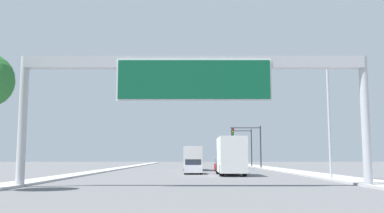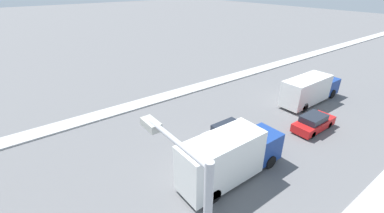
# 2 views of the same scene
# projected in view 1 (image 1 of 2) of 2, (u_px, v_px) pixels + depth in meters

# --- Properties ---
(sidewalk_right) EXTENTS (3.00, 120.00, 0.15)m
(sidewalk_right) POSITION_uv_depth(u_px,v_px,m) (264.00, 168.00, 66.08)
(sidewalk_right) COLOR #AFAFAF
(sidewalk_right) RESTS_ON ground
(median_strip_left) EXTENTS (2.00, 120.00, 0.15)m
(median_strip_left) POSITION_uv_depth(u_px,v_px,m) (122.00, 168.00, 66.00)
(median_strip_left) COLOR #AFAFAF
(median_strip_left) RESTS_ON ground
(sign_gantry) EXTENTS (20.40, 0.73, 7.59)m
(sign_gantry) POSITION_uv_depth(u_px,v_px,m) (192.00, 80.00, 24.96)
(sign_gantry) COLOR #B2B2B7
(sign_gantry) RESTS_ON ground
(car_mid_left) EXTENTS (1.77, 4.53, 1.50)m
(car_mid_left) POSITION_uv_depth(u_px,v_px,m) (221.00, 166.00, 50.60)
(car_mid_left) COLOR red
(car_mid_left) RESTS_ON ground
(car_near_center) EXTENTS (1.78, 4.22, 1.51)m
(car_near_center) POSITION_uv_depth(u_px,v_px,m) (237.00, 164.00, 65.48)
(car_near_center) COLOR navy
(car_near_center) RESTS_ON ground
(car_far_center) EXTENTS (1.79, 4.74, 1.48)m
(car_far_center) POSITION_uv_depth(u_px,v_px,m) (192.00, 167.00, 43.39)
(car_far_center) COLOR silver
(car_far_center) RESTS_ON ground
(truck_box_primary) EXTENTS (2.33, 8.57, 3.04)m
(truck_box_primary) POSITION_uv_depth(u_px,v_px,m) (191.00, 158.00, 55.62)
(truck_box_primary) COLOR navy
(truck_box_primary) RESTS_ON ground
(truck_box_secondary) EXTENTS (2.35, 8.15, 3.53)m
(truck_box_secondary) POSITION_uv_depth(u_px,v_px,m) (229.00, 156.00, 40.13)
(truck_box_secondary) COLOR navy
(truck_box_secondary) RESTS_ON ground
(traffic_light_near_intersection) EXTENTS (4.67, 0.32, 6.41)m
(traffic_light_near_intersection) POSITION_uv_depth(u_px,v_px,m) (249.00, 140.00, 64.59)
(traffic_light_near_intersection) COLOR #2D2D30
(traffic_light_near_intersection) RESTS_ON ground
(traffic_light_mid_block) EXTENTS (3.70, 0.32, 6.57)m
(traffic_light_mid_block) POSITION_uv_depth(u_px,v_px,m) (243.00, 142.00, 74.52)
(traffic_light_mid_block) COLOR #2D2D30
(traffic_light_mid_block) RESTS_ON ground
(street_lamp_right) EXTENTS (2.53, 0.28, 9.52)m
(street_lamp_right) POSITION_uv_depth(u_px,v_px,m) (323.00, 107.00, 32.76)
(street_lamp_right) COLOR #B2B2B7
(street_lamp_right) RESTS_ON ground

